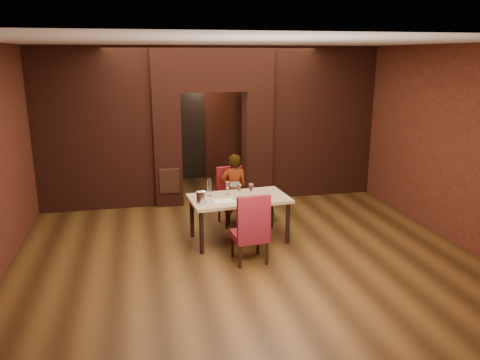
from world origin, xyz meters
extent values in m
plane|color=#4E3013|center=(0.00, 0.00, 0.00)|extent=(8.00, 8.00, 0.00)
cube|color=silver|center=(0.00, 0.00, 3.20)|extent=(7.00, 8.00, 0.04)
cube|color=maroon|center=(0.00, 4.00, 1.60)|extent=(7.00, 0.04, 3.20)
cube|color=maroon|center=(0.00, -4.00, 1.60)|extent=(7.00, 0.04, 3.20)
cube|color=maroon|center=(-3.50, 0.00, 1.60)|extent=(0.04, 8.00, 3.20)
cube|color=maroon|center=(3.50, 0.00, 1.60)|extent=(0.04, 8.00, 3.20)
cube|color=maroon|center=(-0.95, 2.00, 1.15)|extent=(0.55, 0.55, 2.30)
cube|color=maroon|center=(0.95, 2.00, 1.15)|extent=(0.55, 0.55, 2.30)
cube|color=maroon|center=(0.00, 2.00, 2.75)|extent=(2.45, 0.55, 0.90)
cube|color=maroon|center=(-2.36, 2.00, 1.60)|extent=(2.28, 0.35, 3.20)
cube|color=maroon|center=(2.36, 2.00, 1.60)|extent=(2.28, 0.35, 3.20)
cube|color=brown|center=(-0.95, 1.71, 0.55)|extent=(0.40, 0.03, 0.50)
cube|color=black|center=(-0.40, 3.94, 1.05)|extent=(0.90, 0.08, 2.10)
cube|color=black|center=(-0.40, 3.90, 1.05)|extent=(1.02, 0.04, 2.22)
cube|color=tan|center=(0.05, -0.32, 0.38)|extent=(1.68, 1.03, 0.75)
cube|color=maroon|center=(0.11, 0.47, 0.52)|extent=(0.54, 0.54, 1.04)
cube|color=maroon|center=(0.02, -1.17, 0.54)|extent=(0.53, 0.53, 1.09)
imported|color=white|center=(0.12, 0.42, 0.66)|extent=(0.51, 0.36, 1.32)
cube|color=silver|center=(-0.23, -0.47, 0.76)|extent=(0.33, 0.25, 0.00)
cylinder|color=#AAAAB0|center=(-0.60, -0.51, 0.85)|extent=(0.16, 0.16, 0.19)
cylinder|color=white|center=(-0.42, -0.13, 0.90)|extent=(0.07, 0.07, 0.30)
imported|color=#38712B|center=(0.84, 0.52, 0.19)|extent=(0.44, 0.44, 0.37)
camera|label=1|loc=(-1.53, -7.51, 3.03)|focal=35.00mm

